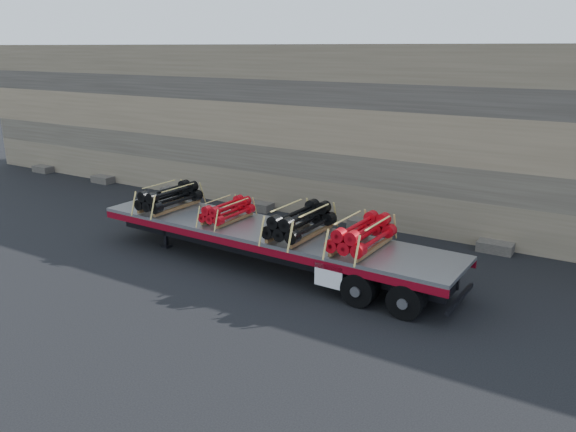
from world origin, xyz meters
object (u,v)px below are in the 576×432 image
Objects in this scene: bundle_front at (169,198)px; bundle_midrear at (300,222)px; trailer at (268,247)px; bundle_midfront at (227,211)px; bundle_rear at (362,235)px.

bundle_front is 0.94× the size of bundle_midrear.
bundle_midfront reaches higher than trailer.
bundle_rear is (5.00, -0.15, 0.08)m from bundle_midfront.
bundle_midfront is 2.90m from bundle_midrear.
bundle_rear is (2.11, -0.06, -0.02)m from bundle_midrear.
bundle_rear reaches higher than bundle_midfront.
bundle_rear is at bearing 0.00° from bundle_midrear.
trailer is 5.16× the size of bundle_midrear.
bundle_midfront is (2.68, -0.08, -0.07)m from bundle_front.
bundle_midfront is at bearing -180.00° from bundle_rear.
bundle_midfront is at bearing -180.00° from trailer.
bundle_midrear reaches higher than trailer.
bundle_midrear reaches higher than bundle_rear.
bundle_rear is at bearing -0.00° from bundle_front.
bundle_rear is at bearing -0.00° from trailer.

